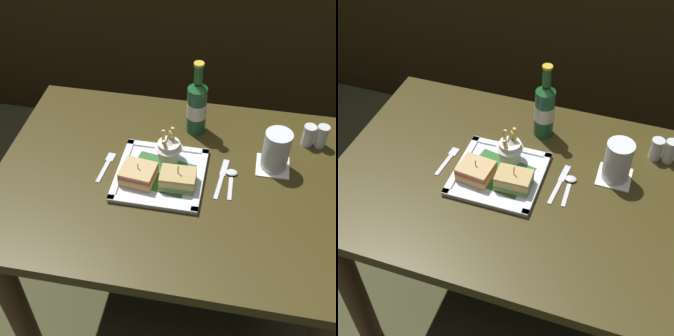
% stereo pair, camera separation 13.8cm
% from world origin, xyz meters
% --- Properties ---
extents(ground_plane, '(6.00, 6.00, 0.00)m').
position_xyz_m(ground_plane, '(0.00, 0.00, 0.00)').
color(ground_plane, '#424226').
extents(dining_table, '(1.09, 0.77, 0.72)m').
position_xyz_m(dining_table, '(0.00, 0.00, 0.58)').
color(dining_table, '#393013').
rests_on(dining_table, ground_plane).
extents(square_plate, '(0.26, 0.26, 0.02)m').
position_xyz_m(square_plate, '(-0.05, -0.00, 0.73)').
color(square_plate, white).
rests_on(square_plate, dining_table).
extents(sandwich_half_left, '(0.11, 0.10, 0.07)m').
position_xyz_m(sandwich_half_left, '(-0.10, -0.04, 0.76)').
color(sandwich_half_left, tan).
rests_on(sandwich_half_left, square_plate).
extents(sandwich_half_right, '(0.10, 0.07, 0.08)m').
position_xyz_m(sandwich_half_right, '(0.01, -0.04, 0.76)').
color(sandwich_half_right, tan).
rests_on(sandwich_half_right, square_plate).
extents(fries_cup, '(0.08, 0.08, 0.11)m').
position_xyz_m(fries_cup, '(-0.03, 0.07, 0.78)').
color(fries_cup, silver).
rests_on(fries_cup, square_plate).
extents(beer_bottle, '(0.06, 0.06, 0.26)m').
position_xyz_m(beer_bottle, '(0.03, 0.23, 0.82)').
color(beer_bottle, '#1D4C2D').
rests_on(beer_bottle, dining_table).
extents(drink_coaster, '(0.10, 0.10, 0.00)m').
position_xyz_m(drink_coaster, '(0.28, 0.10, 0.72)').
color(drink_coaster, white).
rests_on(drink_coaster, dining_table).
extents(water_glass, '(0.08, 0.08, 0.13)m').
position_xyz_m(water_glass, '(0.28, 0.10, 0.78)').
color(water_glass, silver).
rests_on(water_glass, dining_table).
extents(fork, '(0.03, 0.13, 0.00)m').
position_xyz_m(fork, '(-0.22, 0.01, 0.72)').
color(fork, silver).
rests_on(fork, dining_table).
extents(knife, '(0.03, 0.17, 0.00)m').
position_xyz_m(knife, '(0.13, 0.03, 0.72)').
color(knife, silver).
rests_on(knife, dining_table).
extents(spoon, '(0.04, 0.12, 0.01)m').
position_xyz_m(spoon, '(0.16, 0.03, 0.73)').
color(spoon, silver).
rests_on(spoon, dining_table).
extents(salt_shaker, '(0.04, 0.04, 0.07)m').
position_xyz_m(salt_shaker, '(0.39, 0.23, 0.75)').
color(salt_shaker, silver).
rests_on(salt_shaker, dining_table).
extents(pepper_shaker, '(0.04, 0.04, 0.08)m').
position_xyz_m(pepper_shaker, '(0.43, 0.23, 0.76)').
color(pepper_shaker, silver).
rests_on(pepper_shaker, dining_table).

